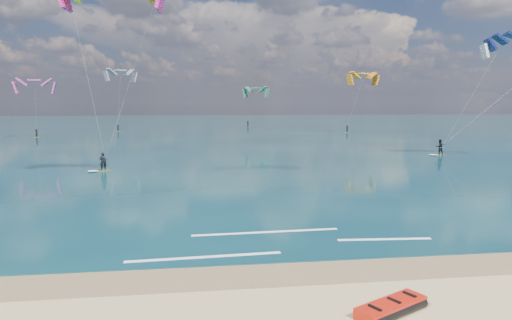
# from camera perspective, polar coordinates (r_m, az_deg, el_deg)

# --- Properties ---
(ground) EXTENTS (320.00, 320.00, 0.00)m
(ground) POSITION_cam_1_polar(r_m,az_deg,el_deg) (52.77, -5.12, 0.59)
(ground) COLOR tan
(ground) RESTS_ON ground
(wet_sand_strip) EXTENTS (320.00, 2.40, 0.01)m
(wet_sand_strip) POSITION_cam_1_polar(r_m,az_deg,el_deg) (16.68, 0.74, -14.11)
(wet_sand_strip) COLOR olive
(wet_sand_strip) RESTS_ON ground
(sea) EXTENTS (320.00, 200.00, 0.04)m
(sea) POSITION_cam_1_polar(r_m,az_deg,el_deg) (116.55, -6.53, 4.20)
(sea) COLOR #092A31
(sea) RESTS_ON ground
(packed_kite_left) EXTENTS (2.80, 2.15, 0.39)m
(packed_kite_left) POSITION_cam_1_polar(r_m,az_deg,el_deg) (14.50, 16.53, -17.84)
(packed_kite_left) COLOR red
(packed_kite_left) RESTS_ON ground
(kitesurfer_main) EXTENTS (8.78, 8.70, 16.06)m
(kitesurfer_main) POSITION_cam_1_polar(r_m,az_deg,el_deg) (38.33, -18.12, 10.04)
(kitesurfer_main) COLOR yellow
(kitesurfer_main) RESTS_ON sea
(kitesurfer_far) EXTENTS (13.31, 7.97, 14.75)m
(kitesurfer_far) POSITION_cam_1_polar(r_m,az_deg,el_deg) (55.67, 26.57, 7.98)
(kitesurfer_far) COLOR gold
(kitesurfer_far) RESTS_ON sea
(shoreline_foam) EXTENTS (13.14, 3.63, 0.01)m
(shoreline_foam) POSITION_cam_1_polar(r_m,az_deg,el_deg) (20.16, 2.48, -10.18)
(shoreline_foam) COLOR white
(shoreline_foam) RESTS_ON ground
(distant_kites) EXTENTS (64.12, 31.96, 12.35)m
(distant_kites) POSITION_cam_1_polar(r_m,az_deg,el_deg) (91.55, -6.57, 6.78)
(distant_kites) COLOR gray
(distant_kites) RESTS_ON ground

